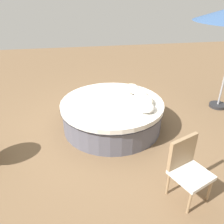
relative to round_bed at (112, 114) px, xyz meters
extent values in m
plane|color=brown|center=(0.00, 0.00, -0.33)|extent=(16.00, 16.00, 0.00)
cylinder|color=#595966|center=(0.00, 0.00, -0.06)|extent=(2.20, 2.20, 0.53)
cylinder|color=black|center=(0.00, 0.00, 0.20)|extent=(2.28, 2.28, 0.01)
cylinder|color=silver|center=(0.00, 0.00, 0.26)|extent=(2.26, 2.26, 0.11)
ellipsoid|color=white|center=(0.49, 0.60, 0.39)|extent=(0.46, 0.38, 0.16)
ellipsoid|color=beige|center=(0.16, 0.70, 0.38)|extent=(0.53, 0.34, 0.15)
ellipsoid|color=white|center=(-0.16, 0.69, 0.38)|extent=(0.44, 0.28, 0.15)
ellipsoid|color=silver|center=(-0.46, 0.57, 0.39)|extent=(0.50, 0.33, 0.16)
cylinder|color=#997A56|center=(2.30, 1.10, -0.12)|extent=(0.04, 0.04, 0.42)
cylinder|color=#997A56|center=(2.47, 0.69, -0.12)|extent=(0.04, 0.04, 0.42)
cylinder|color=#997A56|center=(1.91, 0.93, -0.12)|extent=(0.04, 0.04, 0.42)
cylinder|color=#997A56|center=(2.08, 0.53, -0.12)|extent=(0.04, 0.04, 0.42)
cube|color=white|center=(2.19, 0.81, 0.12)|extent=(0.66, 0.67, 0.06)
cube|color=#997A56|center=(1.99, 0.73, 0.40)|extent=(0.26, 0.50, 0.50)
cylinder|color=#262628|center=(-0.51, 2.98, -0.29)|extent=(0.44, 0.44, 0.08)
camera|label=1|loc=(4.47, -0.74, 2.56)|focal=36.93mm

